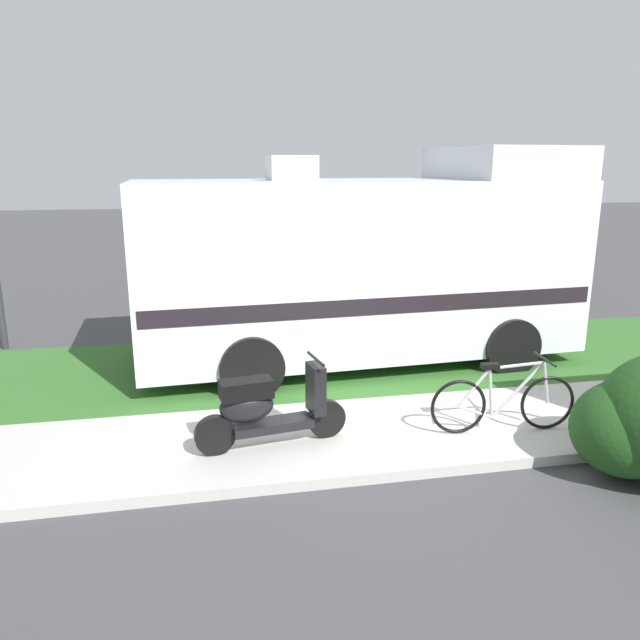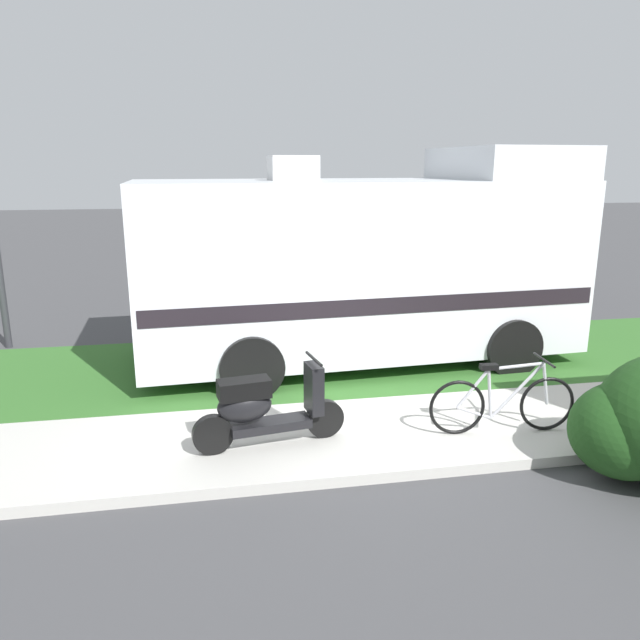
{
  "view_description": "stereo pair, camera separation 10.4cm",
  "coord_description": "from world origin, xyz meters",
  "px_view_note": "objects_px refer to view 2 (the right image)",
  "views": [
    {
      "loc": [
        -1.57,
        -7.52,
        3.14
      ],
      "look_at": [
        -0.02,
        0.3,
        1.1
      ],
      "focal_mm": 33.99,
      "sensor_mm": 36.0,
      "label": 1
    },
    {
      "loc": [
        -1.46,
        -7.54,
        3.14
      ],
      "look_at": [
        -0.02,
        0.3,
        1.1
      ],
      "focal_mm": 33.99,
      "sensor_mm": 36.0,
      "label": 2
    }
  ],
  "objects_px": {
    "pickup_truck_far": "(352,247)",
    "pickup_truck_near": "(407,261)",
    "scooter": "(264,407)",
    "motorhome_rv": "(364,263)",
    "bicycle": "(503,402)"
  },
  "relations": [
    {
      "from": "pickup_truck_near",
      "to": "pickup_truck_far",
      "type": "height_order",
      "value": "same"
    },
    {
      "from": "scooter",
      "to": "pickup_truck_far",
      "type": "relative_size",
      "value": 0.32
    },
    {
      "from": "pickup_truck_near",
      "to": "bicycle",
      "type": "bearing_deg",
      "value": -100.15
    },
    {
      "from": "bicycle",
      "to": "pickup_truck_far",
      "type": "xyz_separation_m",
      "value": [
        0.69,
        10.44,
        0.43
      ]
    },
    {
      "from": "motorhome_rv",
      "to": "bicycle",
      "type": "relative_size",
      "value": 4.02
    },
    {
      "from": "scooter",
      "to": "bicycle",
      "type": "relative_size",
      "value": 0.99
    },
    {
      "from": "pickup_truck_near",
      "to": "pickup_truck_far",
      "type": "relative_size",
      "value": 1.04
    },
    {
      "from": "motorhome_rv",
      "to": "bicycle",
      "type": "xyz_separation_m",
      "value": [
        0.84,
        -3.26,
        -1.14
      ]
    },
    {
      "from": "pickup_truck_far",
      "to": "pickup_truck_near",
      "type": "bearing_deg",
      "value": -75.81
    },
    {
      "from": "pickup_truck_far",
      "to": "motorhome_rv",
      "type": "bearing_deg",
      "value": -101.98
    },
    {
      "from": "motorhome_rv",
      "to": "bicycle",
      "type": "height_order",
      "value": "motorhome_rv"
    },
    {
      "from": "bicycle",
      "to": "pickup_truck_far",
      "type": "distance_m",
      "value": 10.47
    },
    {
      "from": "bicycle",
      "to": "pickup_truck_near",
      "type": "relative_size",
      "value": 0.31
    },
    {
      "from": "pickup_truck_near",
      "to": "pickup_truck_far",
      "type": "xyz_separation_m",
      "value": [
        -0.69,
        2.74,
        -0.0
      ]
    },
    {
      "from": "scooter",
      "to": "pickup_truck_far",
      "type": "distance_m",
      "value": 10.86
    }
  ]
}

